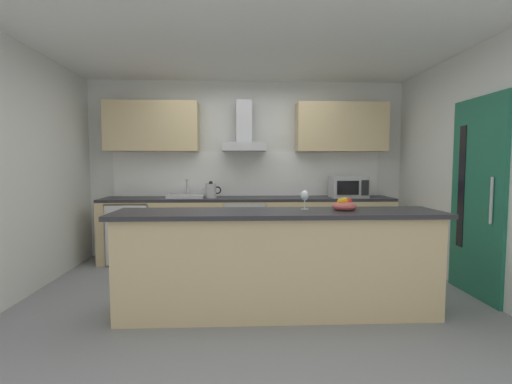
% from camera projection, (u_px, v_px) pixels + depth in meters
% --- Properties ---
extents(ground, '(5.66, 4.43, 0.02)m').
position_uv_depth(ground, '(251.00, 294.00, 3.98)').
color(ground, gray).
extents(ceiling, '(5.66, 4.43, 0.02)m').
position_uv_depth(ceiling, '(251.00, 42.00, 3.79)').
color(ceiling, white).
extents(wall_back, '(5.66, 0.12, 2.60)m').
position_uv_depth(wall_back, '(248.00, 169.00, 5.65)').
color(wall_back, silver).
rests_on(wall_back, ground).
extents(wall_left, '(0.12, 4.43, 2.60)m').
position_uv_depth(wall_left, '(16.00, 171.00, 3.78)').
color(wall_left, silver).
rests_on(wall_left, ground).
extents(wall_right, '(0.12, 4.43, 2.60)m').
position_uv_depth(wall_right, '(474.00, 171.00, 3.99)').
color(wall_right, silver).
rests_on(wall_right, ground).
extents(backsplash_tile, '(3.96, 0.02, 0.66)m').
position_uv_depth(backsplash_tile, '(248.00, 174.00, 5.59)').
color(backsplash_tile, white).
extents(counter_back, '(4.10, 0.60, 0.90)m').
position_uv_depth(counter_back, '(248.00, 229.00, 5.34)').
color(counter_back, '#D1B784').
rests_on(counter_back, ground).
extents(counter_island, '(2.94, 0.64, 0.95)m').
position_uv_depth(counter_island, '(278.00, 262.00, 3.38)').
color(counter_island, '#D1B784').
rests_on(counter_island, ground).
extents(upper_cabinets, '(4.04, 0.32, 0.70)m').
position_uv_depth(upper_cabinets, '(248.00, 127.00, 5.38)').
color(upper_cabinets, '#D1B784').
extents(side_door, '(0.08, 0.85, 2.05)m').
position_uv_depth(side_door, '(477.00, 198.00, 3.82)').
color(side_door, '#1E664C').
rests_on(side_door, ground).
extents(oven, '(0.60, 0.62, 0.80)m').
position_uv_depth(oven, '(244.00, 228.00, 5.31)').
color(oven, slate).
rests_on(oven, ground).
extents(refrigerator, '(0.58, 0.60, 0.85)m').
position_uv_depth(refrigerator, '(132.00, 232.00, 5.24)').
color(refrigerator, white).
rests_on(refrigerator, ground).
extents(microwave, '(0.50, 0.38, 0.30)m').
position_uv_depth(microwave, '(348.00, 187.00, 5.30)').
color(microwave, '#B7BABC').
rests_on(microwave, counter_back).
extents(sink, '(0.50, 0.40, 0.26)m').
position_uv_depth(sink, '(186.00, 196.00, 5.25)').
color(sink, silver).
rests_on(sink, counter_back).
extents(kettle, '(0.29, 0.15, 0.24)m').
position_uv_depth(kettle, '(211.00, 191.00, 5.21)').
color(kettle, '#B7BABC').
rests_on(kettle, counter_back).
extents(range_hood, '(0.62, 0.45, 0.72)m').
position_uv_depth(range_hood, '(244.00, 135.00, 5.34)').
color(range_hood, '#B7BABC').
extents(wine_glass, '(0.08, 0.08, 0.18)m').
position_uv_depth(wine_glass, '(305.00, 196.00, 3.47)').
color(wine_glass, silver).
rests_on(wine_glass, counter_island).
extents(fruit_bowl, '(0.22, 0.22, 0.13)m').
position_uv_depth(fruit_bowl, '(344.00, 206.00, 3.41)').
color(fruit_bowl, '#B24C47').
rests_on(fruit_bowl, counter_island).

